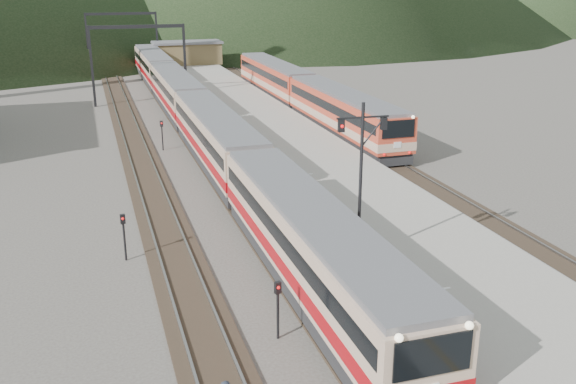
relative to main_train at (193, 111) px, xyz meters
name	(u,v)px	position (x,y,z in m)	size (l,w,h in m)	color
track_main	(194,133)	(0.00, 0.09, -1.91)	(2.60, 200.00, 0.23)	black
track_far	(133,138)	(-5.00, 0.09, -1.91)	(2.60, 200.00, 0.23)	black
track_second	(322,124)	(11.50, 0.09, -1.91)	(2.60, 200.00, 0.23)	black
platform	(264,129)	(5.60, -1.91, -1.47)	(8.00, 100.00, 1.00)	gray
gantry_near	(138,49)	(-2.85, 15.09, 3.61)	(9.55, 0.25, 8.00)	black
gantry_far	(122,30)	(-2.85, 40.09, 3.61)	(9.55, 0.25, 8.00)	black
station_shed	(187,52)	(5.60, 38.09, 0.60)	(9.40, 4.40, 3.10)	brown
main_train	(193,111)	(0.00, 0.00, 0.00)	(2.86, 78.38, 3.49)	tan
second_train	(304,93)	(11.50, 5.24, 0.01)	(2.88, 39.20, 3.51)	#BB3E28
signal_mast	(361,166)	(2.25, -29.09, 3.17)	(2.20, 0.32, 6.77)	black
short_signal_a	(278,302)	(-2.40, -32.66, -0.51)	(0.25, 0.20, 2.27)	black
short_signal_b	(162,131)	(-3.09, -4.38, -0.51)	(0.26, 0.22, 2.27)	black
short_signal_c	(124,231)	(-7.20, -24.02, -0.51)	(0.24, 0.19, 2.27)	black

